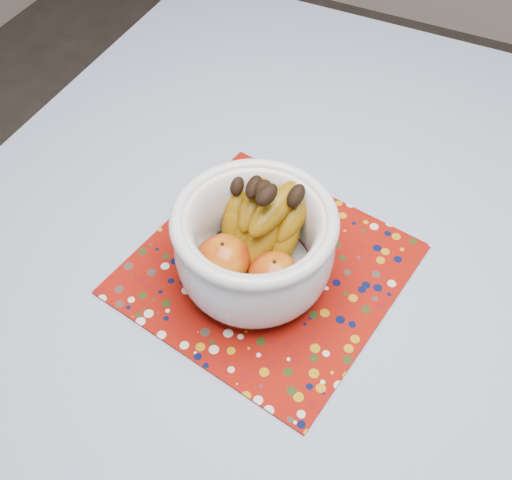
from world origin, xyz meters
TOP-DOWN VIEW (x-y plane):
  - table at (0.00, 0.00)m, footprint 1.20×1.20m
  - tablecloth at (0.00, 0.00)m, footprint 1.32×1.32m
  - placemat at (-0.09, -0.10)m, footprint 0.44×0.44m
  - fruit_bowl at (-0.10, -0.11)m, footprint 0.24×0.24m

SIDE VIEW (x-z plane):
  - table at x=0.00m, z-range 0.30..1.05m
  - tablecloth at x=0.00m, z-range 0.75..0.76m
  - placemat at x=-0.09m, z-range 0.76..0.76m
  - fruit_bowl at x=-0.10m, z-range 0.75..0.94m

